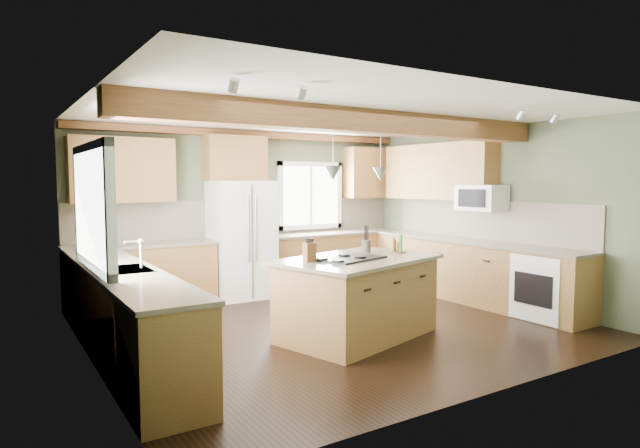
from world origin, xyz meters
TOP-DOWN VIEW (x-y plane):
  - floor at (0.00, 0.00)m, footprint 5.60×5.60m
  - ceiling at (0.00, 0.00)m, footprint 5.60×5.60m
  - wall_back at (0.00, 2.50)m, footprint 5.60×0.00m
  - wall_left at (-2.80, 0.00)m, footprint 0.00×5.00m
  - wall_right at (2.80, 0.00)m, footprint 0.00×5.00m
  - ceiling_beam at (0.00, -0.54)m, footprint 5.55×0.26m
  - soffit_trim at (0.00, 2.40)m, footprint 5.55×0.20m
  - backsplash_back at (0.00, 2.48)m, footprint 5.58×0.03m
  - backsplash_right at (2.78, 0.05)m, footprint 0.03×3.70m
  - base_cab_back_left at (-1.79, 2.20)m, footprint 2.02×0.60m
  - counter_back_left at (-1.79, 2.20)m, footprint 2.06×0.64m
  - base_cab_back_right at (1.49, 2.20)m, footprint 2.62×0.60m
  - counter_back_right at (1.49, 2.20)m, footprint 2.66×0.64m
  - base_cab_left at (-2.50, 0.05)m, footprint 0.60×3.70m
  - counter_left at (-2.50, 0.05)m, footprint 0.64×3.74m
  - base_cab_right at (2.50, 0.05)m, footprint 0.60×3.70m
  - counter_right at (2.50, 0.05)m, footprint 0.64×3.74m
  - upper_cab_back_left at (-1.99, 2.33)m, footprint 1.40×0.35m
  - upper_cab_over_fridge at (-0.30, 2.33)m, footprint 0.96×0.35m
  - upper_cab_right at (2.62, 0.90)m, footprint 0.35×2.20m
  - upper_cab_back_corner at (2.30, 2.33)m, footprint 0.90×0.35m
  - window_left at (-2.78, 0.05)m, footprint 0.04×1.60m
  - window_back at (1.15, 2.48)m, footprint 1.10×0.04m
  - sink at (-2.50, 0.05)m, footprint 0.50×0.65m
  - faucet at (-2.32, 0.05)m, footprint 0.02×0.02m
  - dishwasher at (-2.49, -1.25)m, footprint 0.60×0.60m
  - oven at (2.49, -1.25)m, footprint 0.60×0.72m
  - microwave at (2.58, -0.05)m, footprint 0.40×0.70m
  - pendant_left at (-0.46, -0.66)m, footprint 0.18×0.18m
  - pendant_right at (0.38, -0.42)m, footprint 0.18×0.18m
  - refrigerator at (-0.30, 2.12)m, footprint 0.90×0.74m
  - island at (-0.04, -0.54)m, footprint 1.98×1.51m
  - island_top at (-0.04, -0.54)m, footprint 2.12×1.66m
  - cooktop at (-0.18, -0.58)m, footprint 0.87×0.70m
  - knife_block at (-0.67, -0.52)m, footprint 0.13×0.10m
  - utensil_crock at (0.34, -0.21)m, footprint 0.15×0.15m
  - bottle_tray at (0.65, -0.43)m, footprint 0.27×0.27m

SIDE VIEW (x-z plane):
  - floor at x=0.00m, z-range 0.00..0.00m
  - dishwasher at x=-2.49m, z-range 0.01..0.85m
  - oven at x=2.49m, z-range 0.01..0.85m
  - base_cab_back_left at x=-1.79m, z-range 0.00..0.88m
  - base_cab_back_right at x=1.49m, z-range 0.00..0.88m
  - base_cab_left at x=-2.50m, z-range 0.00..0.88m
  - base_cab_right at x=2.50m, z-range 0.00..0.88m
  - island at x=-0.04m, z-range 0.00..0.88m
  - counter_back_left at x=-1.79m, z-range 0.88..0.92m
  - counter_back_right at x=1.49m, z-range 0.88..0.92m
  - counter_left at x=-2.50m, z-range 0.88..0.92m
  - counter_right at x=2.50m, z-range 0.88..0.92m
  - refrigerator at x=-0.30m, z-range 0.00..1.80m
  - island_top at x=-0.04m, z-range 0.88..0.92m
  - sink at x=-2.50m, z-range 0.89..0.92m
  - cooktop at x=-0.18m, z-range 0.92..0.94m
  - utensil_crock at x=0.34m, z-range 0.92..1.07m
  - bottle_tray at x=0.65m, z-range 0.92..1.13m
  - knife_block at x=-0.67m, z-range 0.92..1.13m
  - faucet at x=-2.32m, z-range 0.91..1.19m
  - backsplash_back at x=0.00m, z-range 0.92..1.50m
  - backsplash_right at x=2.78m, z-range 0.92..1.50m
  - wall_back at x=0.00m, z-range -1.50..4.10m
  - wall_left at x=-2.80m, z-range -1.20..3.80m
  - wall_right at x=2.80m, z-range -1.20..3.80m
  - window_back at x=1.15m, z-range 1.05..2.05m
  - window_left at x=-2.78m, z-range 1.02..2.08m
  - microwave at x=2.58m, z-range 1.36..1.74m
  - pendant_left at x=-0.46m, z-range 1.80..1.96m
  - pendant_right at x=0.38m, z-range 1.80..1.96m
  - upper_cab_back_left at x=-1.99m, z-range 1.50..2.40m
  - upper_cab_right at x=2.62m, z-range 1.50..2.40m
  - upper_cab_back_corner at x=2.30m, z-range 1.50..2.40m
  - upper_cab_over_fridge at x=-0.30m, z-range 1.80..2.50m
  - ceiling_beam at x=0.00m, z-range 2.34..2.60m
  - soffit_trim at x=0.00m, z-range 2.49..2.59m
  - ceiling at x=0.00m, z-range 2.60..2.60m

